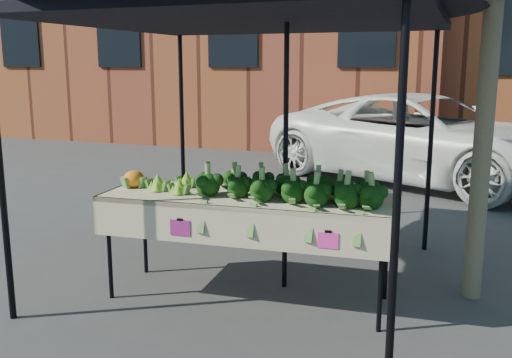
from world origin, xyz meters
name	(u,v)px	position (x,y,z in m)	size (l,w,h in m)	color
ground	(253,303)	(0.00, 0.00, 0.00)	(90.00, 90.00, 0.00)	#343437
table	(248,248)	(-0.08, 0.09, 0.45)	(2.45, 0.97, 0.90)	beige
canopy	(251,132)	(-0.22, 0.53, 1.37)	(3.16, 3.16, 2.74)	black
broccoli_heap	(290,184)	(0.28, 0.12, 1.02)	(1.52, 0.55, 0.24)	black
romanesco_cluster	(175,179)	(-0.75, 0.08, 0.99)	(0.42, 0.46, 0.19)	#7FAA31
cauliflower_pair	(134,178)	(-1.13, 0.04, 0.98)	(0.19, 0.19, 0.17)	orange
vehicle	(431,20)	(0.90, 5.76, 2.67)	(2.46, 1.48, 5.33)	white
street_tree	(491,35)	(1.71, 0.80, 2.18)	(2.22, 2.22, 4.37)	#1E4C14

